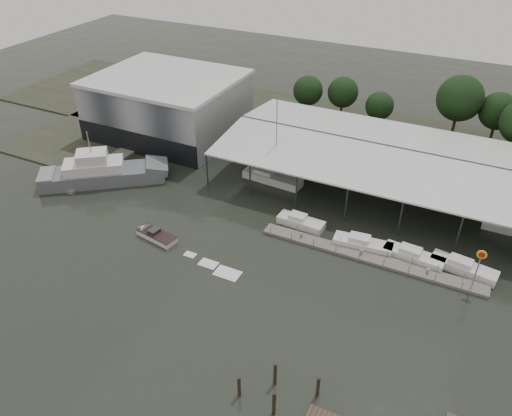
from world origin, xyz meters
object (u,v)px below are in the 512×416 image
at_px(shell_fuel_sign, 479,262).
at_px(grey_trawler, 103,172).
at_px(speedboat_underway, 154,234).
at_px(white_sailboat, 272,178).

height_order(shell_fuel_sign, grey_trawler, grey_trawler).
relative_size(shell_fuel_sign, speedboat_underway, 0.32).
distance_m(grey_trawler, white_sailboat, 25.88).
relative_size(grey_trawler, white_sailboat, 1.33).
xyz_separation_m(shell_fuel_sign, speedboat_underway, (-38.50, -8.02, -3.53)).
bearing_deg(shell_fuel_sign, white_sailboat, 158.94).
relative_size(shell_fuel_sign, grey_trawler, 0.30).
xyz_separation_m(grey_trawler, white_sailboat, (23.18, 11.47, -0.92)).
bearing_deg(grey_trawler, shell_fuel_sign, -37.24).
bearing_deg(grey_trawler, white_sailboat, -10.55).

